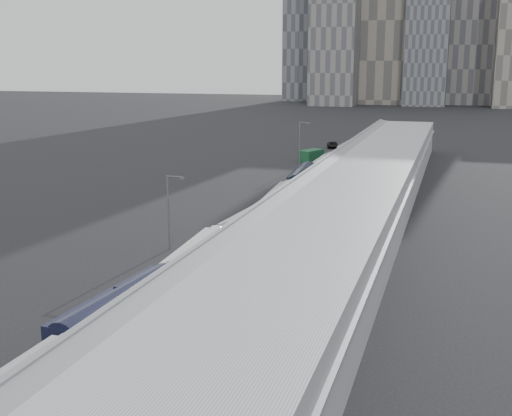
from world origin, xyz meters
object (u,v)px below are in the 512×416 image
at_px(bus_5, 303,183).
at_px(shipping_container, 311,156).
at_px(bus_3, 251,228).
at_px(bus_4, 281,203).
at_px(bus_7, 337,161).
at_px(bus_1, 121,320).
at_px(suv, 333,145).
at_px(street_lamp_far, 300,142).
at_px(bus_8, 349,152).
at_px(bus_6, 325,170).
at_px(street_lamp_near, 170,207).
at_px(bus_2, 198,264).

relative_size(bus_5, shipping_container, 2.46).
height_order(bus_3, shipping_container, bus_3).
bearing_deg(shipping_container, bus_5, -58.44).
height_order(bus_3, bus_4, bus_3).
bearing_deg(bus_7, bus_4, -86.03).
xyz_separation_m(bus_1, suv, (-6.03, 114.71, -0.93)).
bearing_deg(street_lamp_far, bus_5, -75.62).
xyz_separation_m(bus_7, shipping_container, (-7.20, 9.61, -0.43)).
xyz_separation_m(bus_5, street_lamp_far, (-6.06, 23.65, 3.52)).
bearing_deg(street_lamp_far, bus_1, -85.72).
height_order(bus_1, bus_5, bus_5).
xyz_separation_m(bus_3, bus_8, (-0.07, 68.82, -0.01)).
xyz_separation_m(bus_7, street_lamp_far, (-6.98, -1.15, 3.64)).
height_order(bus_1, suv, bus_1).
bearing_deg(bus_1, bus_6, 93.80).
distance_m(bus_8, street_lamp_near, 74.97).
distance_m(bus_3, bus_4, 14.43).
relative_size(bus_2, bus_6, 0.96).
bearing_deg(street_lamp_near, bus_4, 70.85).
bearing_deg(bus_7, shipping_container, 131.62).
bearing_deg(bus_8, bus_7, -86.84).
distance_m(bus_5, bus_8, 40.08).
bearing_deg(bus_6, bus_4, -90.87).
height_order(street_lamp_far, suv, street_lamp_far).
bearing_deg(suv, bus_2, -100.14).
distance_m(bus_8, shipping_container, 8.95).
distance_m(bus_3, bus_6, 42.69).
bearing_deg(bus_4, bus_5, 87.31).
relative_size(bus_2, shipping_container, 2.23).
xyz_separation_m(bus_7, street_lamp_near, (-7.55, -59.28, 3.18)).
distance_m(bus_7, street_lamp_near, 59.84).
distance_m(bus_1, street_lamp_far, 81.44).
bearing_deg(street_lamp_far, bus_8, 67.78).
distance_m(bus_3, bus_7, 53.55).
bearing_deg(street_lamp_near, bus_6, 81.40).
relative_size(bus_4, street_lamp_near, 1.52).
relative_size(bus_2, bus_5, 0.91).
xyz_separation_m(street_lamp_near, street_lamp_far, (0.57, 58.13, 0.46)).
xyz_separation_m(bus_4, bus_6, (0.32, 28.26, 0.14)).
bearing_deg(bus_7, bus_5, -87.34).
bearing_deg(street_lamp_far, suv, 89.92).
bearing_deg(bus_6, bus_5, -93.05).
height_order(bus_8, shipping_container, bus_8).
relative_size(bus_6, suv, 2.47).
xyz_separation_m(street_lamp_far, shipping_container, (-0.22, 10.76, -4.06)).
xyz_separation_m(bus_5, shipping_container, (-6.28, 34.41, -0.54)).
distance_m(bus_3, bus_8, 68.82).
bearing_deg(bus_5, bus_2, -94.71).
bearing_deg(bus_4, bus_2, -94.70).
distance_m(bus_7, bus_8, 15.27).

